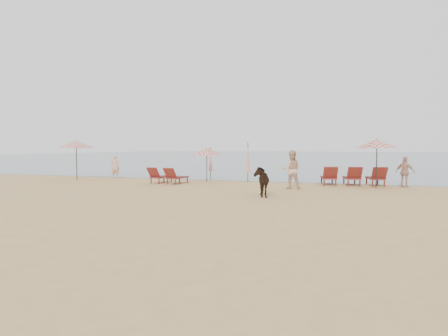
{
  "coord_description": "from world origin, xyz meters",
  "views": [
    {
      "loc": [
        5.59,
        -12.22,
        2.14
      ],
      "look_at": [
        0.0,
        5.0,
        1.1
      ],
      "focal_mm": 30.0,
      "sensor_mm": 36.0,
      "label": 1
    }
  ],
  "objects_px": {
    "beachgoer_right_a": "(291,170)",
    "beachgoer_right_b": "(405,172)",
    "umbrella_closed_left": "(211,159)",
    "beachgoer_left": "(115,166)",
    "lounger_cluster_right": "(353,176)",
    "umbrella_open_left_a": "(76,144)",
    "lounger_cluster_left": "(167,176)",
    "umbrella_closed_right": "(248,158)",
    "umbrella_open_right": "(377,144)",
    "umbrella_open_left_b": "(207,151)",
    "cow": "(261,181)"
  },
  "relations": [
    {
      "from": "umbrella_open_right",
      "to": "cow",
      "type": "bearing_deg",
      "value": -133.77
    },
    {
      "from": "umbrella_open_left_a",
      "to": "beachgoer_left",
      "type": "height_order",
      "value": "umbrella_open_left_a"
    },
    {
      "from": "umbrella_closed_right",
      "to": "beachgoer_right_a",
      "type": "xyz_separation_m",
      "value": [
        2.98,
        -2.75,
        -0.49
      ]
    },
    {
      "from": "lounger_cluster_right",
      "to": "beachgoer_right_b",
      "type": "relative_size",
      "value": 2.18
    },
    {
      "from": "lounger_cluster_left",
      "to": "umbrella_open_left_a",
      "type": "height_order",
      "value": "umbrella_open_left_a"
    },
    {
      "from": "cow",
      "to": "beachgoer_left",
      "type": "xyz_separation_m",
      "value": [
        -11.33,
        6.05,
        0.14
      ]
    },
    {
      "from": "umbrella_closed_right",
      "to": "beachgoer_left",
      "type": "xyz_separation_m",
      "value": [
        -9.2,
        -0.09,
        -0.66
      ]
    },
    {
      "from": "beachgoer_right_a",
      "to": "umbrella_closed_left",
      "type": "bearing_deg",
      "value": -46.2
    },
    {
      "from": "umbrella_open_left_a",
      "to": "beachgoer_right_a",
      "type": "height_order",
      "value": "umbrella_open_left_a"
    },
    {
      "from": "beachgoer_right_a",
      "to": "beachgoer_left",
      "type": "bearing_deg",
      "value": -23.42
    },
    {
      "from": "umbrella_open_left_a",
      "to": "umbrella_open_right",
      "type": "distance_m",
      "value": 17.92
    },
    {
      "from": "umbrella_open_left_a",
      "to": "cow",
      "type": "relative_size",
      "value": 1.62
    },
    {
      "from": "umbrella_closed_left",
      "to": "beachgoer_left",
      "type": "bearing_deg",
      "value": -166.99
    },
    {
      "from": "lounger_cluster_right",
      "to": "umbrella_open_left_b",
      "type": "relative_size",
      "value": 1.63
    },
    {
      "from": "umbrella_open_left_a",
      "to": "beachgoer_right_a",
      "type": "xyz_separation_m",
      "value": [
        13.78,
        -0.8,
        -1.31
      ]
    },
    {
      "from": "umbrella_open_right",
      "to": "umbrella_open_left_b",
      "type": "bearing_deg",
      "value": 177.77
    },
    {
      "from": "umbrella_open_left_b",
      "to": "beachgoer_left",
      "type": "xyz_separation_m",
      "value": [
        -6.79,
        0.51,
        -1.07
      ]
    },
    {
      "from": "lounger_cluster_left",
      "to": "beachgoer_right_a",
      "type": "height_order",
      "value": "beachgoer_right_a"
    },
    {
      "from": "umbrella_open_right",
      "to": "cow",
      "type": "xyz_separation_m",
      "value": [
        -4.97,
        -5.0,
        -1.63
      ]
    },
    {
      "from": "beachgoer_right_a",
      "to": "lounger_cluster_left",
      "type": "bearing_deg",
      "value": -14.77
    },
    {
      "from": "lounger_cluster_right",
      "to": "umbrella_closed_left",
      "type": "bearing_deg",
      "value": 161.33
    },
    {
      "from": "umbrella_open_left_a",
      "to": "beachgoer_left",
      "type": "relative_size",
      "value": 1.59
    },
    {
      "from": "lounger_cluster_left",
      "to": "beachgoer_left",
      "type": "bearing_deg",
      "value": 163.83
    },
    {
      "from": "umbrella_open_left_b",
      "to": "umbrella_closed_right",
      "type": "relative_size",
      "value": 0.91
    },
    {
      "from": "umbrella_open_right",
      "to": "beachgoer_right_a",
      "type": "bearing_deg",
      "value": -157.62
    },
    {
      "from": "umbrella_open_right",
      "to": "beachgoer_right_b",
      "type": "distance_m",
      "value": 2.25
    },
    {
      "from": "lounger_cluster_left",
      "to": "beachgoer_right_a",
      "type": "relative_size",
      "value": 1.03
    },
    {
      "from": "umbrella_closed_right",
      "to": "beachgoer_right_a",
      "type": "bearing_deg",
      "value": -42.74
    },
    {
      "from": "beachgoer_right_a",
      "to": "beachgoer_right_b",
      "type": "height_order",
      "value": "beachgoer_right_a"
    },
    {
      "from": "lounger_cluster_left",
      "to": "umbrella_closed_right",
      "type": "relative_size",
      "value": 0.84
    },
    {
      "from": "umbrella_open_left_b",
      "to": "cow",
      "type": "bearing_deg",
      "value": -53.58
    },
    {
      "from": "lounger_cluster_left",
      "to": "cow",
      "type": "relative_size",
      "value": 1.28
    },
    {
      "from": "umbrella_closed_left",
      "to": "beachgoer_right_a",
      "type": "bearing_deg",
      "value": -35.09
    },
    {
      "from": "lounger_cluster_left",
      "to": "umbrella_closed_left",
      "type": "distance_m",
      "value": 3.99
    },
    {
      "from": "umbrella_open_left_a",
      "to": "beachgoer_left",
      "type": "distance_m",
      "value": 2.87
    },
    {
      "from": "umbrella_open_left_a",
      "to": "beachgoer_left",
      "type": "xyz_separation_m",
      "value": [
        1.6,
        1.86,
        -1.48
      ]
    },
    {
      "from": "lounger_cluster_left",
      "to": "umbrella_closed_right",
      "type": "bearing_deg",
      "value": 36.11
    },
    {
      "from": "lounger_cluster_right",
      "to": "cow",
      "type": "height_order",
      "value": "cow"
    },
    {
      "from": "lounger_cluster_left",
      "to": "lounger_cluster_right",
      "type": "relative_size",
      "value": 0.57
    },
    {
      "from": "lounger_cluster_right",
      "to": "umbrella_open_left_a",
      "type": "distance_m",
      "value": 16.96
    },
    {
      "from": "umbrella_open_left_a",
      "to": "lounger_cluster_right",
      "type": "bearing_deg",
      "value": -16.56
    },
    {
      "from": "beachgoer_left",
      "to": "umbrella_open_left_b",
      "type": "bearing_deg",
      "value": 162.48
    },
    {
      "from": "umbrella_closed_left",
      "to": "umbrella_open_left_a",
      "type": "bearing_deg",
      "value": -157.25
    },
    {
      "from": "umbrella_closed_left",
      "to": "lounger_cluster_right",
      "type": "bearing_deg",
      "value": -9.44
    },
    {
      "from": "beachgoer_right_a",
      "to": "beachgoer_right_b",
      "type": "relative_size",
      "value": 1.21
    },
    {
      "from": "umbrella_open_left_b",
      "to": "umbrella_open_right",
      "type": "bearing_deg",
      "value": -6.21
    },
    {
      "from": "beachgoer_right_a",
      "to": "beachgoer_right_b",
      "type": "distance_m",
      "value": 6.1
    },
    {
      "from": "lounger_cluster_right",
      "to": "umbrella_open_left_a",
      "type": "height_order",
      "value": "umbrella_open_left_a"
    },
    {
      "from": "lounger_cluster_right",
      "to": "beachgoer_right_b",
      "type": "xyz_separation_m",
      "value": [
        2.59,
        -0.18,
        0.31
      ]
    },
    {
      "from": "lounger_cluster_right",
      "to": "beachgoer_right_a",
      "type": "relative_size",
      "value": 1.81
    }
  ]
}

